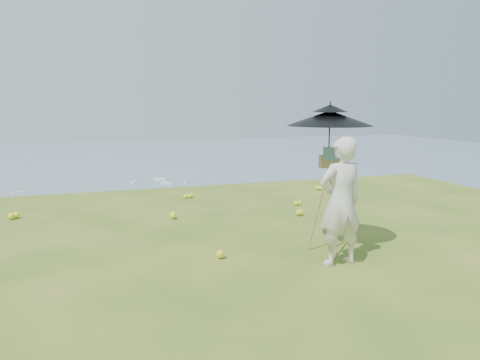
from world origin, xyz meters
name	(u,v)px	position (x,y,z in m)	size (l,w,h in m)	color
ground	(326,264)	(0.00, 0.00, 0.00)	(14.00, 14.00, 0.00)	#3D691E
shoreline_tier	(111,323)	(0.00, 75.00, -36.00)	(170.00, 28.00, 8.00)	#736B5C
bay_water	(90,176)	(0.00, 240.00, -34.00)	(700.00, 700.00, 0.00)	#7697A9
slope_trees	(129,299)	(0.00, 35.00, -15.00)	(110.00, 50.00, 6.00)	#1F4615
harbor_town	(109,288)	(0.00, 75.00, -29.50)	(110.00, 22.00, 5.00)	beige
moored_boats	(56,211)	(-12.50, 161.00, -33.65)	(140.00, 140.00, 0.70)	white
wildflowers	(318,255)	(0.00, 0.25, 0.06)	(10.00, 10.50, 0.12)	yellow
painter	(341,202)	(0.17, -0.04, 0.93)	(0.68, 0.45, 1.86)	silver
field_easel	(328,200)	(0.31, 0.56, 0.83)	(0.63, 0.63, 1.67)	#A28243
sun_umbrella	(329,134)	(0.32, 0.59, 1.86)	(1.31, 1.31, 0.98)	black
painter_cap	(343,140)	(0.17, -0.04, 1.81)	(0.18, 0.22, 0.10)	#C16A77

